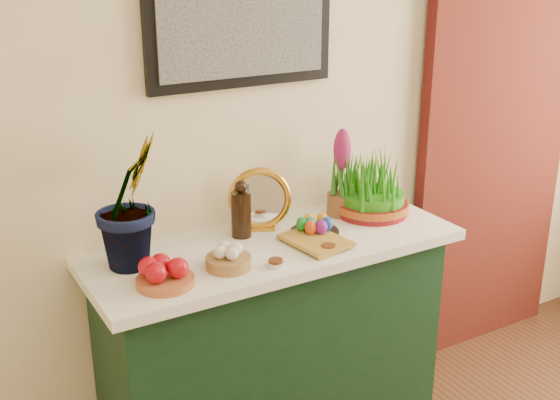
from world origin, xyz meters
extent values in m
cube|color=#FFF3BF|center=(0.00, 2.25, 1.35)|extent=(4.00, 0.04, 2.70)
cube|color=black|center=(-0.07, 2.23, 1.70)|extent=(0.74, 0.03, 0.54)
cube|color=#A5A5A5|center=(-0.07, 2.21, 1.70)|extent=(0.66, 0.01, 0.46)
cube|color=#4A0D11|center=(1.25, 2.20, 1.15)|extent=(0.90, 0.06, 2.30)
cube|color=#123219|center=(-0.07, 2.00, 0.42)|extent=(1.30, 0.45, 0.85)
cube|color=white|center=(-0.07, 2.00, 0.87)|extent=(1.40, 0.55, 0.04)
imported|color=#2C6E1C|center=(-0.58, 2.08, 1.19)|extent=(0.40, 0.38, 0.61)
cylinder|color=#AE592F|center=(-0.55, 1.87, 0.90)|extent=(0.23, 0.23, 0.03)
cylinder|color=#9F7640|center=(-0.32, 1.89, 0.91)|extent=(0.18, 0.18, 0.04)
cylinder|color=black|center=(-0.15, 2.11, 0.98)|extent=(0.08, 0.08, 0.17)
sphere|color=black|center=(-0.15, 2.11, 1.09)|extent=(0.05, 0.05, 0.05)
cube|color=#C78B26|center=(-0.05, 2.13, 0.90)|extent=(0.11, 0.08, 0.01)
torus|color=#C78B26|center=(-0.05, 2.14, 1.01)|extent=(0.25, 0.15, 0.25)
cylinder|color=silver|center=(-0.05, 2.14, 1.01)|extent=(0.18, 0.10, 0.19)
imported|color=#B3882E|center=(-0.04, 1.89, 0.91)|extent=(0.19, 0.26, 0.03)
cylinder|color=silver|center=(-0.17, 1.82, 0.90)|extent=(0.06, 0.06, 0.02)
cylinder|color=#592D14|center=(-0.17, 1.82, 0.91)|extent=(0.05, 0.05, 0.01)
cylinder|color=silver|center=(0.05, 1.83, 0.90)|extent=(0.06, 0.06, 0.02)
cylinder|color=#592D14|center=(0.05, 1.83, 0.91)|extent=(0.05, 0.05, 0.01)
cylinder|color=black|center=(0.09, 1.98, 0.90)|extent=(0.20, 0.20, 0.02)
ellipsoid|color=#D94415|center=(0.06, 1.95, 0.94)|extent=(0.04, 0.04, 0.06)
ellipsoid|color=#1744A3|center=(0.13, 1.95, 0.94)|extent=(0.04, 0.04, 0.06)
ellipsoid|color=#F5A61B|center=(0.09, 2.02, 0.94)|extent=(0.04, 0.04, 0.06)
ellipsoid|color=#188825|center=(0.05, 2.00, 0.94)|extent=(0.04, 0.04, 0.06)
ellipsoid|color=orange|center=(0.14, 2.00, 0.94)|extent=(0.04, 0.04, 0.06)
ellipsoid|color=#7E198A|center=(0.09, 1.93, 0.94)|extent=(0.04, 0.04, 0.06)
ellipsoid|color=#0B8A79|center=(0.08, 1.98, 0.94)|extent=(0.04, 0.04, 0.06)
cylinder|color=brown|center=(0.30, 2.11, 0.93)|extent=(0.11, 0.11, 0.09)
ellipsoid|color=#AF235B|center=(0.30, 2.11, 1.16)|extent=(0.07, 0.07, 0.17)
cylinder|color=maroon|center=(0.42, 2.05, 0.92)|extent=(0.29, 0.29, 0.05)
cylinder|color=maroon|center=(0.42, 2.05, 0.93)|extent=(0.30, 0.30, 0.03)
camera|label=1|loc=(-1.25, -0.07, 1.92)|focal=45.00mm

